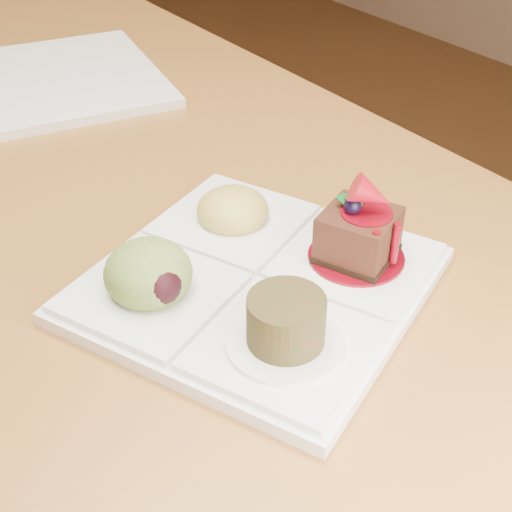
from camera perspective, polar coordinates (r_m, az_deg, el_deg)
sampler_plate at (r=0.57m, az=-0.40°, el=-1.25°), size 0.32×0.32×0.10m
second_plate at (r=0.99m, az=-16.36°, el=13.25°), size 0.33×0.33×0.01m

